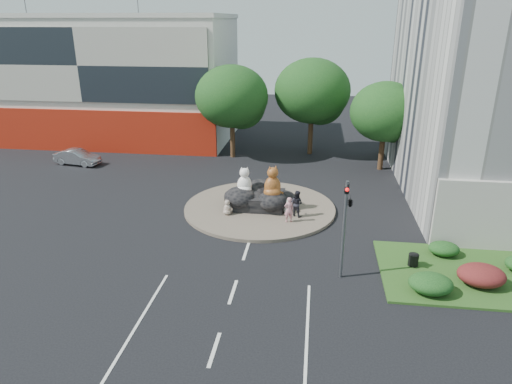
{
  "coord_description": "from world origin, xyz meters",
  "views": [
    {
      "loc": [
        3.46,
        -17.85,
        11.84
      ],
      "look_at": [
        0.03,
        7.92,
        2.0
      ],
      "focal_mm": 32.0,
      "sensor_mm": 36.0,
      "label": 1
    }
  ],
  "objects_px": {
    "kitten_calico": "(227,207)",
    "kitten_white": "(287,206)",
    "pedestrian_pink": "(289,210)",
    "parked_car": "(77,157)",
    "litter_bin": "(413,260)",
    "cat_white": "(245,180)",
    "pedestrian_dark": "(297,203)",
    "cat_tabby": "(273,181)"
  },
  "relations": [
    {
      "from": "kitten_calico",
      "to": "kitten_white",
      "type": "height_order",
      "value": "kitten_calico"
    },
    {
      "from": "pedestrian_pink",
      "to": "parked_car",
      "type": "xyz_separation_m",
      "value": [
        -19.04,
        10.07,
        -0.34
      ]
    },
    {
      "from": "pedestrian_pink",
      "to": "litter_bin",
      "type": "relative_size",
      "value": 2.54
    },
    {
      "from": "kitten_white",
      "to": "pedestrian_pink",
      "type": "distance_m",
      "value": 1.46
    },
    {
      "from": "kitten_white",
      "to": "cat_white",
      "type": "bearing_deg",
      "value": 144.72
    },
    {
      "from": "cat_white",
      "to": "kitten_white",
      "type": "relative_size",
      "value": 2.09
    },
    {
      "from": "cat_white",
      "to": "pedestrian_pink",
      "type": "relative_size",
      "value": 1.16
    },
    {
      "from": "pedestrian_dark",
      "to": "parked_car",
      "type": "height_order",
      "value": "pedestrian_dark"
    },
    {
      "from": "cat_white",
      "to": "kitten_calico",
      "type": "relative_size",
      "value": 1.85
    },
    {
      "from": "cat_tabby",
      "to": "parked_car",
      "type": "xyz_separation_m",
      "value": [
        -17.86,
        8.29,
        -1.48
      ]
    },
    {
      "from": "kitten_white",
      "to": "litter_bin",
      "type": "relative_size",
      "value": 1.41
    },
    {
      "from": "litter_bin",
      "to": "pedestrian_pink",
      "type": "bearing_deg",
      "value": 146.6
    },
    {
      "from": "parked_car",
      "to": "kitten_calico",
      "type": "bearing_deg",
      "value": -112.51
    },
    {
      "from": "cat_white",
      "to": "pedestrian_pink",
      "type": "height_order",
      "value": "cat_white"
    },
    {
      "from": "kitten_calico",
      "to": "pedestrian_pink",
      "type": "relative_size",
      "value": 0.62
    },
    {
      "from": "pedestrian_dark",
      "to": "parked_car",
      "type": "bearing_deg",
      "value": 5.75
    },
    {
      "from": "cat_white",
      "to": "parked_car",
      "type": "xyz_separation_m",
      "value": [
        -15.99,
        7.98,
        -1.36
      ]
    },
    {
      "from": "kitten_calico",
      "to": "parked_car",
      "type": "height_order",
      "value": "parked_car"
    },
    {
      "from": "kitten_calico",
      "to": "kitten_white",
      "type": "distance_m",
      "value": 3.83
    },
    {
      "from": "pedestrian_dark",
      "to": "litter_bin",
      "type": "bearing_deg",
      "value": 170.07
    },
    {
      "from": "cat_white",
      "to": "pedestrian_dark",
      "type": "height_order",
      "value": "cat_white"
    },
    {
      "from": "kitten_calico",
      "to": "kitten_white",
      "type": "bearing_deg",
      "value": 33.19
    },
    {
      "from": "kitten_calico",
      "to": "pedestrian_dark",
      "type": "bearing_deg",
      "value": 25.86
    },
    {
      "from": "pedestrian_dark",
      "to": "litter_bin",
      "type": "relative_size",
      "value": 2.68
    },
    {
      "from": "kitten_calico",
      "to": "litter_bin",
      "type": "distance_m",
      "value": 11.71
    },
    {
      "from": "cat_white",
      "to": "litter_bin",
      "type": "height_order",
      "value": "cat_white"
    },
    {
      "from": "cat_tabby",
      "to": "parked_car",
      "type": "distance_m",
      "value": 19.74
    },
    {
      "from": "cat_white",
      "to": "pedestrian_pink",
      "type": "xyz_separation_m",
      "value": [
        3.05,
        -2.08,
        -1.03
      ]
    },
    {
      "from": "cat_white",
      "to": "pedestrian_dark",
      "type": "xyz_separation_m",
      "value": [
        3.49,
        -1.12,
        -0.98
      ]
    },
    {
      "from": "cat_tabby",
      "to": "kitten_calico",
      "type": "xyz_separation_m",
      "value": [
        -2.76,
        -1.11,
        -1.44
      ]
    },
    {
      "from": "parked_car",
      "to": "kitten_white",
      "type": "bearing_deg",
      "value": -105.26
    },
    {
      "from": "kitten_white",
      "to": "parked_car",
      "type": "height_order",
      "value": "parked_car"
    },
    {
      "from": "cat_tabby",
      "to": "litter_bin",
      "type": "bearing_deg",
      "value": -67.19
    },
    {
      "from": "kitten_white",
      "to": "litter_bin",
      "type": "distance_m",
      "value": 8.93
    },
    {
      "from": "pedestrian_dark",
      "to": "kitten_calico",
      "type": "bearing_deg",
      "value": 34.64
    },
    {
      "from": "cat_tabby",
      "to": "kitten_calico",
      "type": "distance_m",
      "value": 3.31
    },
    {
      "from": "pedestrian_pink",
      "to": "kitten_white",
      "type": "bearing_deg",
      "value": -105.27
    },
    {
      "from": "kitten_white",
      "to": "parked_car",
      "type": "bearing_deg",
      "value": 133.31
    },
    {
      "from": "kitten_calico",
      "to": "pedestrian_dark",
      "type": "distance_m",
      "value": 4.41
    },
    {
      "from": "parked_car",
      "to": "cat_tabby",
      "type": "bearing_deg",
      "value": -105.49
    },
    {
      "from": "pedestrian_pink",
      "to": "pedestrian_dark",
      "type": "bearing_deg",
      "value": -137.47
    },
    {
      "from": "kitten_white",
      "to": "pedestrian_dark",
      "type": "height_order",
      "value": "pedestrian_dark"
    }
  ]
}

